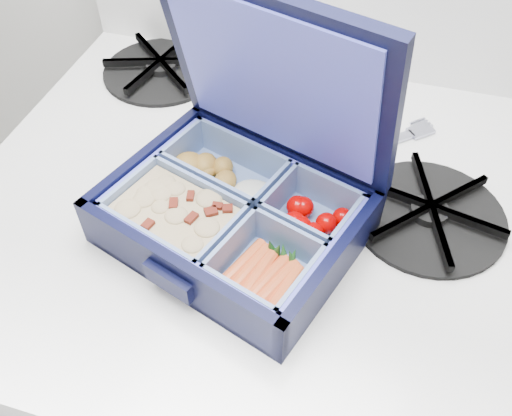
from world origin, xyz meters
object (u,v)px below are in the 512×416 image
(bento_box, at_px, (233,216))
(burner_grate, at_px, (430,210))
(stove, at_px, (250,362))
(fork, at_px, (361,151))

(bento_box, height_order, burner_grate, bento_box)
(stove, bearing_deg, fork, 34.57)
(stove, xyz_separation_m, bento_box, (0.01, -0.08, 0.49))
(bento_box, distance_m, burner_grate, 0.21)
(burner_grate, bearing_deg, fork, 136.01)
(bento_box, relative_size, fork, 1.30)
(stove, distance_m, bento_box, 0.50)
(bento_box, xyz_separation_m, burner_grate, (0.19, 0.08, -0.02))
(burner_grate, height_order, fork, burner_grate)
(stove, xyz_separation_m, burner_grate, (0.20, -0.00, 0.47))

